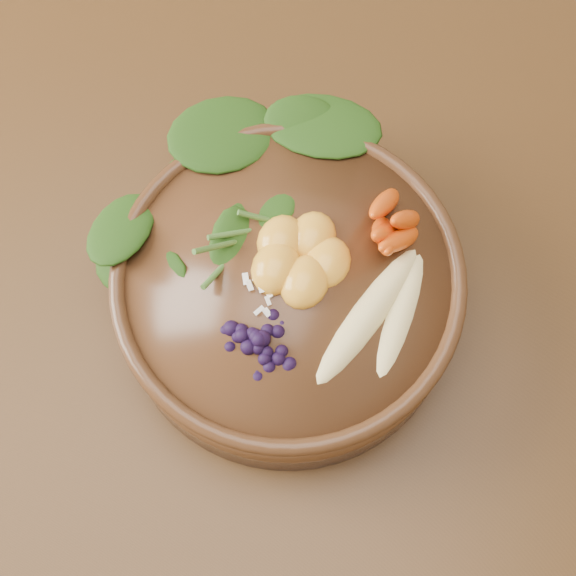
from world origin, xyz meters
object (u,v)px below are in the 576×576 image
mandarin_cluster (300,250)px  blueberry_pile (256,332)px  dining_table (5,292)px  carrot_cluster (391,201)px  kale_heap (272,182)px  banana_halves (386,308)px  stoneware_bowl (288,293)px

mandarin_cluster → blueberry_pile: 0.07m
dining_table → carrot_cluster: size_ratio=22.31×
dining_table → mandarin_cluster: size_ratio=19.40×
kale_heap → banana_halves: size_ratio=1.18×
banana_halves → mandarin_cluster: (-0.07, 0.02, 0.00)m
dining_table → stoneware_bowl: bearing=9.8°
dining_table → carrot_cluster: 0.39m
kale_heap → carrot_cluster: 0.09m
dining_table → banana_halves: (0.34, 0.04, 0.18)m
banana_halves → mandarin_cluster: size_ratio=1.75×
banana_halves → blueberry_pile: 0.09m
blueberry_pile → mandarin_cluster: bearing=84.8°
dining_table → carrot_cluster: bearing=19.1°
kale_heap → blueberry_pile: 0.12m
dining_table → blueberry_pile: 0.32m
stoneware_bowl → banana_halves: size_ratio=1.80×
dining_table → kale_heap: size_ratio=9.39×
carrot_cluster → banana_halves: bearing=-66.9°
mandarin_cluster → carrot_cluster: bearing=44.3°
carrot_cluster → blueberry_pile: carrot_cluster is taller
stoneware_bowl → kale_heap: size_ratio=1.53×
dining_table → kale_heap: bearing=24.1°
stoneware_bowl → banana_halves: bearing=-3.2°
blueberry_pile → banana_halves: bearing=32.6°
mandarin_cluster → blueberry_pile: blueberry_pile is taller
dining_table → banana_halves: banana_halves is taller
stoneware_bowl → mandarin_cluster: size_ratio=3.15×
kale_heap → blueberry_pile: size_ratio=1.42×
carrot_cluster → banana_halves: carrot_cluster is taller
dining_table → banana_halves: 0.39m
dining_table → blueberry_pile: (0.26, -0.01, 0.18)m
kale_heap → mandarin_cluster: size_ratio=2.07×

